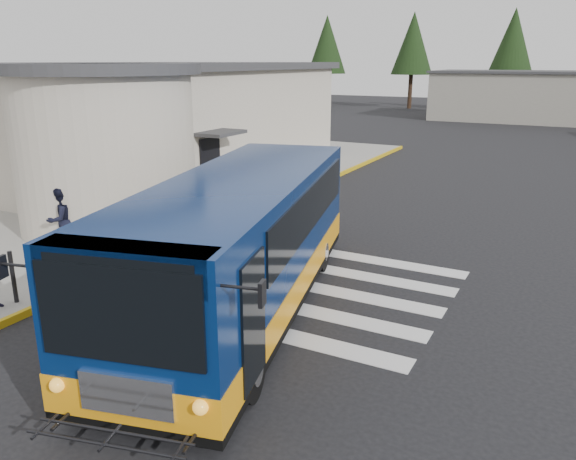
% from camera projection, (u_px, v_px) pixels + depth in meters
% --- Properties ---
extents(ground, '(140.00, 140.00, 0.00)m').
position_uv_depth(ground, '(309.00, 273.00, 13.86)').
color(ground, black).
rests_on(ground, ground).
extents(sidewalk, '(10.00, 34.00, 0.15)m').
position_uv_depth(sidewalk, '(141.00, 197.00, 21.25)').
color(sidewalk, gray).
rests_on(sidewalk, ground).
extents(curb_strip, '(0.12, 34.00, 0.16)m').
position_uv_depth(curb_strip, '(253.00, 213.00, 19.03)').
color(curb_strip, gold).
rests_on(curb_strip, ground).
extents(station_building, '(12.70, 18.70, 4.80)m').
position_uv_depth(station_building, '(151.00, 121.00, 23.81)').
color(station_building, '#B4A999').
rests_on(station_building, ground).
extents(crosswalk, '(8.00, 5.35, 0.01)m').
position_uv_depth(crosswalk, '(276.00, 280.00, 13.40)').
color(crosswalk, silver).
rests_on(crosswalk, ground).
extents(transit_bus, '(5.22, 10.30, 2.82)m').
position_uv_depth(transit_bus, '(240.00, 249.00, 11.39)').
color(transit_bus, '#071F54').
rests_on(transit_bus, ground).
extents(pedestrian_b, '(0.68, 0.86, 1.73)m').
position_uv_depth(pedestrian_b, '(61.00, 220.00, 14.75)').
color(pedestrian_b, black).
rests_on(pedestrian_b, sidewalk).
extents(bollard, '(0.09, 0.09, 1.13)m').
position_uv_depth(bollard, '(13.00, 277.00, 11.65)').
color(bollard, black).
rests_on(bollard, sidewalk).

